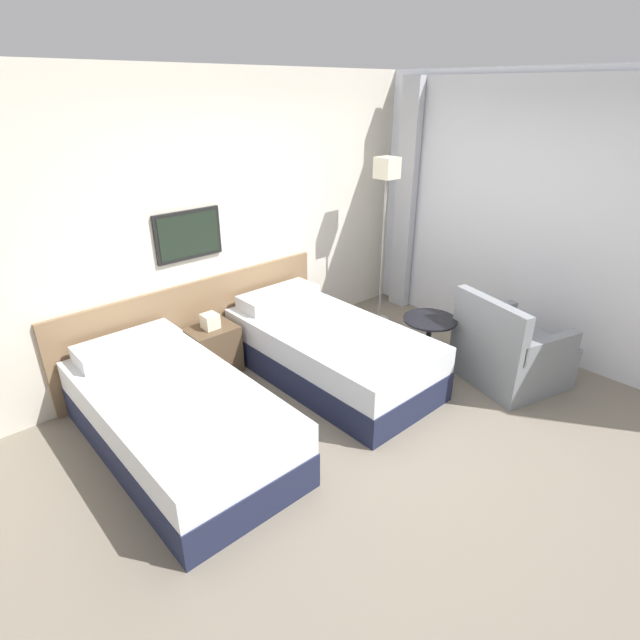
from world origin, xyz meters
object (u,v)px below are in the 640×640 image
object	(u,v)px
floor_lamp	(386,190)
side_table	(429,334)
bed_near_door	(177,417)
nightstand	(213,349)
armchair	(509,354)
bed_near_window	(329,350)

from	to	relation	value
floor_lamp	side_table	xyz separation A→B (m)	(-0.50, -1.06, -1.14)
bed_near_door	nightstand	bearing A→B (deg)	44.87
armchair	bed_near_window	bearing A→B (deg)	60.68
bed_near_door	armchair	distance (m)	3.00
nightstand	side_table	distance (m)	2.07
bed_near_door	floor_lamp	world-z (taller)	floor_lamp
floor_lamp	bed_near_door	bearing A→B (deg)	-169.89
floor_lamp	side_table	world-z (taller)	floor_lamp
bed_near_door	nightstand	world-z (taller)	bed_near_door
armchair	nightstand	bearing A→B (deg)	60.75
bed_near_window	floor_lamp	distance (m)	1.87
armchair	floor_lamp	bearing A→B (deg)	12.05
bed_near_window	floor_lamp	xyz separation A→B (m)	(1.29, 0.51, 1.25)
bed_near_door	bed_near_window	distance (m)	1.57
bed_near_door	armchair	size ratio (longest dim) A/B	2.01
bed_near_door	nightstand	size ratio (longest dim) A/B	3.28
bed_near_door	bed_near_window	bearing A→B (deg)	0.00
side_table	armchair	size ratio (longest dim) A/B	0.54
floor_lamp	side_table	distance (m)	1.64
bed_near_door	floor_lamp	bearing A→B (deg)	10.11
bed_near_window	side_table	distance (m)	0.97
side_table	armchair	xyz separation A→B (m)	(0.39, -0.63, -0.11)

